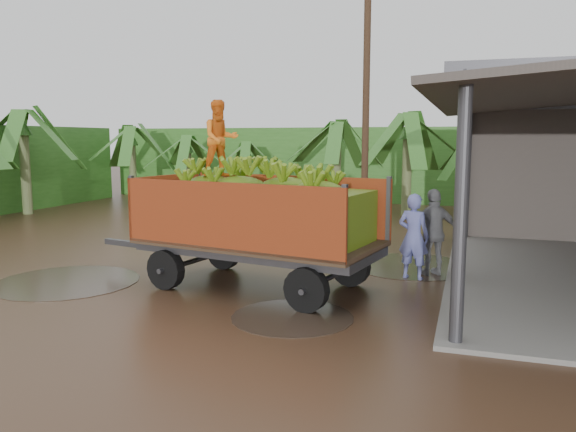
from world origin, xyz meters
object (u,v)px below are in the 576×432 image
at_px(man_grey, 434,232).
at_px(utility_pole, 366,101).
at_px(banana_trailer, 258,217).
at_px(man_blue, 413,237).

relative_size(man_grey, utility_pole, 0.23).
distance_m(banana_trailer, man_grey, 4.04).
bearing_deg(banana_trailer, man_grey, 43.63).
height_order(man_blue, utility_pole, utility_pole).
relative_size(man_blue, man_grey, 0.97).
height_order(banana_trailer, utility_pole, utility_pole).
distance_m(banana_trailer, man_blue, 3.46).
bearing_deg(banana_trailer, utility_pole, 96.81).
bearing_deg(man_blue, man_grey, -114.31).
distance_m(man_grey, utility_pole, 7.86).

